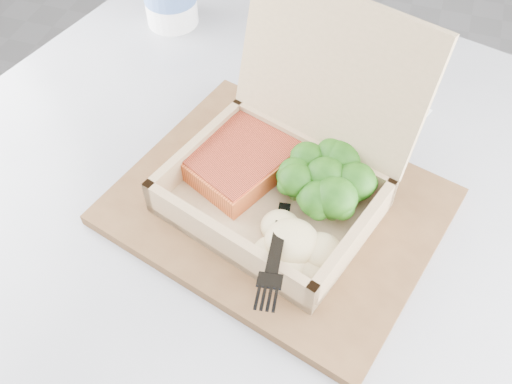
% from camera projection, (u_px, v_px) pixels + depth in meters
% --- Properties ---
extents(cafe_table, '(1.01, 1.01, 0.74)m').
position_uv_depth(cafe_table, '(259.00, 286.00, 0.79)').
color(cafe_table, black).
rests_on(cafe_table, floor).
extents(serving_tray, '(0.39, 0.35, 0.01)m').
position_uv_depth(serving_tray, '(278.00, 206.00, 0.63)').
color(serving_tray, brown).
rests_on(serving_tray, cafe_table).
extents(takeout_container, '(0.26, 0.26, 0.20)m').
position_uv_depth(takeout_container, '(290.00, 159.00, 0.60)').
color(takeout_container, tan).
rests_on(takeout_container, serving_tray).
extents(salmon_fillet, '(0.14, 0.15, 0.03)m').
position_uv_depth(salmon_fillet, '(243.00, 158.00, 0.63)').
color(salmon_fillet, orange).
rests_on(salmon_fillet, takeout_container).
extents(broccoli_pile, '(0.11, 0.11, 0.04)m').
position_uv_depth(broccoli_pile, '(325.00, 181.00, 0.60)').
color(broccoli_pile, '#2C6C18').
rests_on(broccoli_pile, takeout_container).
extents(mashed_potatoes, '(0.09, 0.08, 0.03)m').
position_uv_depth(mashed_potatoes, '(292.00, 242.00, 0.56)').
color(mashed_potatoes, '#CEB585').
rests_on(mashed_potatoes, takeout_container).
extents(plastic_fork, '(0.04, 0.16, 0.04)m').
position_uv_depth(plastic_fork, '(281.00, 219.00, 0.56)').
color(plastic_fork, black).
rests_on(plastic_fork, mashed_potatoes).
extents(receipt, '(0.11, 0.14, 0.00)m').
position_uv_depth(receipt, '(384.00, 126.00, 0.72)').
color(receipt, white).
rests_on(receipt, cafe_table).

